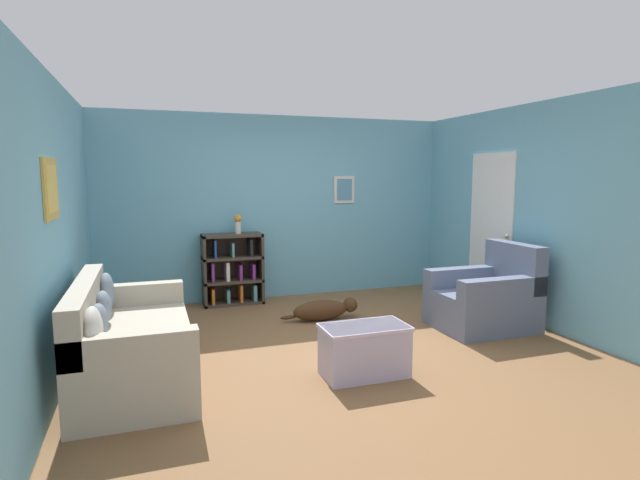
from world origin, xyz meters
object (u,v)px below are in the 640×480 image
recliner_chair (487,299)px  vase (238,223)px  dog (324,310)px  couch (128,344)px  coffee_table (364,349)px  bookshelf (233,270)px

recliner_chair → vase: bearing=140.7°
dog → vase: (-0.84, 1.16, 0.99)m
recliner_chair → dog: recliner_chair is taller
couch → recliner_chair: (3.87, 0.28, 0.01)m
vase → recliner_chair: bearing=-39.3°
vase → coffee_table: bearing=-78.3°
couch → coffee_table: couch is taller
couch → dog: bearing=28.3°
couch → recliner_chair: size_ratio=1.75×
couch → coffee_table: bearing=-15.6°
bookshelf → vase: bearing=-14.0°
couch → bookshelf: bearing=61.6°
recliner_chair → coffee_table: (-1.91, -0.83, -0.10)m
couch → dog: (2.20, 1.19, -0.20)m
couch → bookshelf: (1.28, 2.36, 0.14)m
bookshelf → dog: 1.53m
recliner_chair → dog: size_ratio=1.07×
bookshelf → vase: 0.66m
vase → bookshelf: bearing=166.0°
dog → vase: size_ratio=3.74×
vase → couch: bearing=-120.1°
vase → dog: bearing=-54.0°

